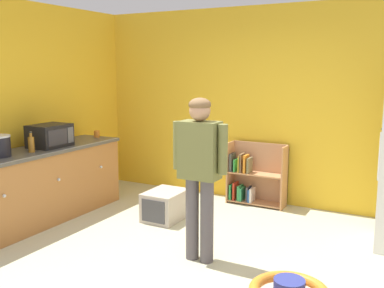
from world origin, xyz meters
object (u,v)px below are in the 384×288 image
yellow_cup (7,147)px  red_cup (69,137)px  microwave (50,136)px  amber_bottle (31,144)px  kitchen_counter (40,185)px  orange_cup (97,134)px  bookshelf (253,177)px  pet_carrier (165,205)px  standing_person (200,165)px

yellow_cup → red_cup: same height
microwave → amber_bottle: microwave is taller
microwave → kitchen_counter: bearing=-92.7°
yellow_cup → orange_cup: size_ratio=1.00×
microwave → yellow_cup: size_ratio=5.05×
orange_cup → red_cup: same height
bookshelf → red_cup: 2.58m
kitchen_counter → pet_carrier: 1.55m
red_cup → amber_bottle: bearing=-74.3°
bookshelf → amber_bottle: bearing=-133.1°
bookshelf → standing_person: standing_person is taller
microwave → yellow_cup: 0.52m
bookshelf → microwave: size_ratio=1.77×
kitchen_counter → orange_cup: (0.01, 1.06, 0.50)m
pet_carrier → red_cup: red_cup is taller
bookshelf → amber_bottle: amber_bottle is taller
kitchen_counter → standing_person: size_ratio=1.47×
standing_person → microwave: (-2.24, 0.28, 0.08)m
kitchen_counter → standing_person: bearing=-2.4°
kitchen_counter → yellow_cup: (-0.23, -0.27, 0.50)m
kitchen_counter → microwave: (0.01, 0.19, 0.59)m
orange_cup → kitchen_counter: bearing=-90.6°
microwave → orange_cup: microwave is taller
microwave → amber_bottle: size_ratio=1.95×
standing_person → yellow_cup: size_ratio=16.81×
standing_person → yellow_cup: 2.48m
standing_person → amber_bottle: bearing=-177.7°
pet_carrier → amber_bottle: (-1.23, -0.94, 0.82)m
kitchen_counter → orange_cup: size_ratio=24.79×
yellow_cup → orange_cup: same height
amber_bottle → red_cup: bearing=105.7°
microwave → red_cup: 0.53m
standing_person → orange_cup: size_ratio=16.81×
standing_person → bookshelf: bearing=95.7°
bookshelf → kitchen_counter: bearing=-137.0°
microwave → red_cup: microwave is taller
orange_cup → yellow_cup: bearing=-100.2°
pet_carrier → amber_bottle: bearing=-142.6°
microwave → yellow_cup: microwave is taller
kitchen_counter → amber_bottle: amber_bottle is taller
bookshelf → microwave: bearing=-139.8°
pet_carrier → orange_cup: (-1.31, 0.30, 0.77)m
kitchen_counter → orange_cup: bearing=89.4°
amber_bottle → microwave: bearing=102.7°
bookshelf → pet_carrier: bearing=-122.2°
kitchen_counter → yellow_cup: bearing=-130.6°
microwave → orange_cup: size_ratio=5.05×
orange_cup → red_cup: bearing=-113.8°
yellow_cup → kitchen_counter: bearing=49.4°
kitchen_counter → yellow_cup: yellow_cup is taller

